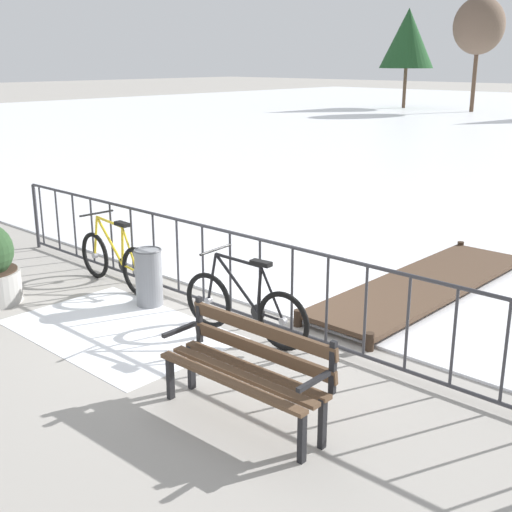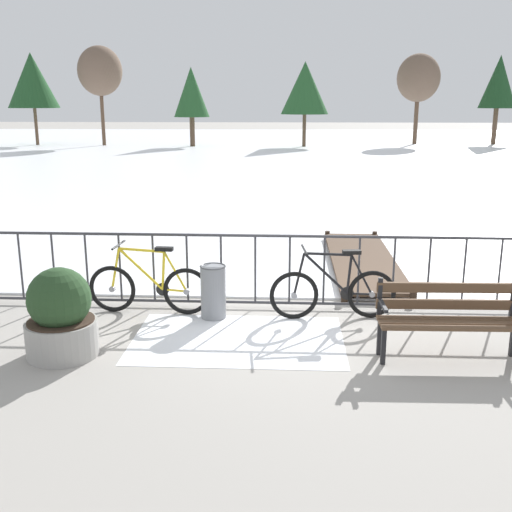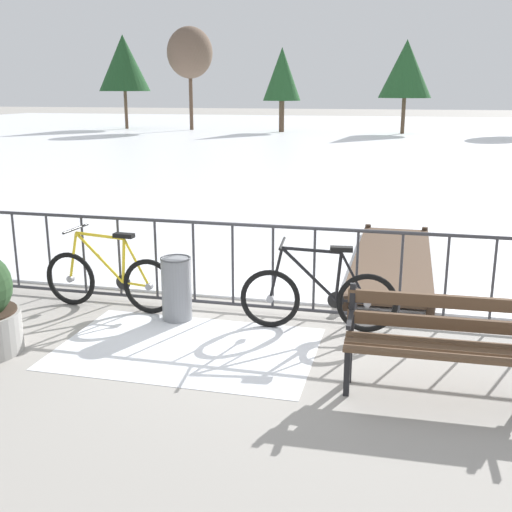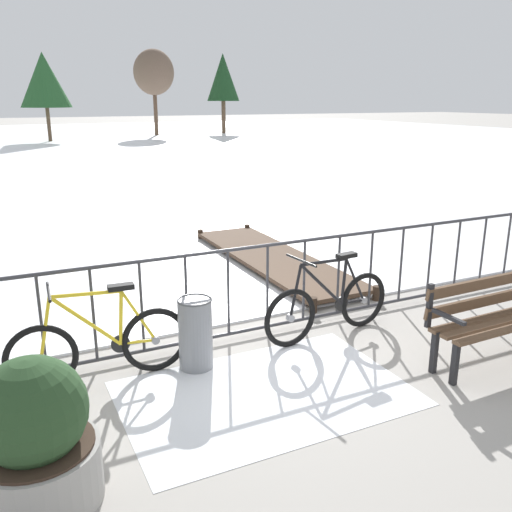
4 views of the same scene
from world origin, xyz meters
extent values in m
plane|color=#9E9991|center=(0.00, 0.00, 0.00)|extent=(160.00, 160.00, 0.00)
cube|color=white|center=(0.00, 28.40, 0.01)|extent=(80.00, 56.00, 0.03)
cube|color=white|center=(-0.63, -1.20, 0.00)|extent=(2.59, 1.70, 0.01)
cylinder|color=#38383D|center=(0.00, 0.00, 1.05)|extent=(9.00, 0.04, 0.04)
cylinder|color=#38383D|center=(0.00, 0.00, 0.08)|extent=(9.00, 0.04, 0.04)
cylinder|color=#38383D|center=(-2.40, 0.00, 0.57)|extent=(0.03, 0.03, 0.97)
cylinder|color=#38383D|center=(-1.92, 0.00, 0.57)|extent=(0.03, 0.03, 0.97)
cylinder|color=#38383D|center=(-1.44, 0.00, 0.57)|extent=(0.03, 0.03, 0.97)
cylinder|color=#38383D|center=(-0.96, 0.00, 0.57)|extent=(0.03, 0.03, 0.97)
cylinder|color=#38383D|center=(-0.48, 0.00, 0.57)|extent=(0.03, 0.03, 0.97)
cylinder|color=#38383D|center=(0.00, 0.00, 0.57)|extent=(0.03, 0.03, 0.97)
cylinder|color=#38383D|center=(0.48, 0.00, 0.57)|extent=(0.03, 0.03, 0.97)
cylinder|color=#38383D|center=(0.96, 0.00, 0.57)|extent=(0.03, 0.03, 0.97)
cylinder|color=#38383D|center=(1.44, 0.00, 0.57)|extent=(0.03, 0.03, 0.97)
cylinder|color=#38383D|center=(1.92, 0.00, 0.57)|extent=(0.03, 0.03, 0.97)
cylinder|color=#38383D|center=(2.40, 0.00, 0.57)|extent=(0.03, 0.03, 0.97)
cylinder|color=#38383D|center=(2.88, 0.00, 0.57)|extent=(0.03, 0.03, 0.97)
cylinder|color=#38383D|center=(3.36, 0.00, 0.57)|extent=(0.03, 0.03, 0.97)
cylinder|color=#38383D|center=(3.84, 0.00, 0.57)|extent=(0.03, 0.03, 0.97)
torus|color=black|center=(-1.40, -0.33, 0.33)|extent=(0.66, 0.10, 0.66)
cylinder|color=gray|center=(-1.40, -0.33, 0.33)|extent=(0.08, 0.06, 0.08)
torus|color=black|center=(-2.45, -0.27, 0.33)|extent=(0.66, 0.10, 0.66)
cylinder|color=gray|center=(-2.45, -0.27, 0.33)|extent=(0.08, 0.06, 0.08)
cylinder|color=yellow|center=(-1.72, -0.31, 0.62)|extent=(0.08, 0.04, 0.53)
cylinder|color=yellow|center=(-2.03, -0.29, 0.63)|extent=(0.61, 0.07, 0.59)
cylinder|color=yellow|center=(-2.01, -0.29, 0.90)|extent=(0.63, 0.07, 0.07)
cylinder|color=yellow|center=(-1.57, -0.32, 0.34)|extent=(0.34, 0.05, 0.05)
cylinder|color=yellow|center=(-1.55, -0.32, 0.61)|extent=(0.32, 0.05, 0.56)
cylinder|color=yellow|center=(-2.39, -0.27, 0.62)|extent=(0.16, 0.04, 0.59)
cube|color=black|center=(-1.70, -0.31, 0.92)|extent=(0.25, 0.11, 0.05)
cylinder|color=black|center=(-2.32, -0.27, 0.96)|extent=(0.06, 0.52, 0.03)
cylinder|color=black|center=(-1.74, -0.31, 0.35)|extent=(0.18, 0.03, 0.18)
torus|color=black|center=(1.11, -0.32, 0.33)|extent=(0.66, 0.13, 0.66)
cylinder|color=gray|center=(1.11, -0.32, 0.33)|extent=(0.08, 0.07, 0.08)
torus|color=black|center=(0.06, -0.42, 0.33)|extent=(0.66, 0.13, 0.66)
cylinder|color=gray|center=(0.06, -0.42, 0.33)|extent=(0.08, 0.07, 0.08)
cylinder|color=black|center=(0.79, -0.35, 0.62)|extent=(0.08, 0.04, 0.53)
cylinder|color=black|center=(0.48, -0.38, 0.63)|extent=(0.61, 0.10, 0.59)
cylinder|color=black|center=(0.50, -0.38, 0.90)|extent=(0.63, 0.10, 0.07)
cylinder|color=black|center=(0.94, -0.34, 0.34)|extent=(0.34, 0.06, 0.05)
cylinder|color=black|center=(0.96, -0.33, 0.61)|extent=(0.32, 0.06, 0.56)
cylinder|color=black|center=(0.13, -0.42, 0.62)|extent=(0.16, 0.05, 0.59)
cube|color=black|center=(0.82, -0.35, 0.92)|extent=(0.25, 0.12, 0.05)
cylinder|color=black|center=(0.19, -0.41, 0.96)|extent=(0.08, 0.52, 0.03)
cylinder|color=black|center=(0.77, -0.35, 0.35)|extent=(0.18, 0.04, 0.18)
cube|color=brown|center=(1.80, -1.52, 0.44)|extent=(1.60, 0.14, 0.04)
cube|color=brown|center=(1.80, -1.68, 0.44)|extent=(1.60, 0.14, 0.04)
cube|color=brown|center=(1.80, -1.43, 0.58)|extent=(1.60, 0.09, 0.12)
cube|color=brown|center=(1.80, -1.43, 0.78)|extent=(1.60, 0.09, 0.12)
cube|color=black|center=(1.05, -1.83, 0.22)|extent=(0.05, 0.06, 0.44)
cube|color=black|center=(1.04, -1.56, 0.22)|extent=(0.05, 0.06, 0.44)
cube|color=black|center=(1.04, -1.44, 0.67)|extent=(0.05, 0.05, 0.45)
cube|color=black|center=(1.04, -1.69, 0.64)|extent=(0.05, 0.40, 0.04)
cylinder|color=#9E9B96|center=(-2.61, -1.77, 0.21)|extent=(0.82, 0.82, 0.41)
cylinder|color=#38281E|center=(-2.61, -1.77, 0.42)|extent=(0.75, 0.75, 0.02)
sphere|color=#264223|center=(-2.61, -1.77, 0.68)|extent=(0.72, 0.72, 0.72)
cylinder|color=gray|center=(-1.02, -0.43, 0.36)|extent=(0.34, 0.34, 0.72)
torus|color=#494A4E|center=(-1.02, -0.43, 0.72)|extent=(0.35, 0.35, 0.02)
cube|color=#4C3828|center=(1.30, 2.35, 0.12)|extent=(1.10, 4.09, 0.06)
cylinder|color=#35271C|center=(0.81, 0.30, 0.10)|extent=(0.10, 0.10, 0.20)
cylinder|color=#35271C|center=(1.80, 0.30, 0.10)|extent=(0.10, 0.10, 0.20)
cylinder|color=#35271C|center=(0.81, 4.39, 0.10)|extent=(0.10, 0.10, 0.20)
cylinder|color=#35271C|center=(1.80, 4.39, 0.10)|extent=(0.10, 0.10, 0.20)
cylinder|color=brown|center=(13.91, 34.58, 2.02)|extent=(0.31, 0.31, 4.04)
cone|color=#193D1E|center=(13.91, 34.58, 4.14)|extent=(2.44, 2.44, 3.43)
cylinder|color=brown|center=(0.96, 31.75, 1.73)|extent=(0.23, 0.23, 3.46)
cone|color=#235128|center=(0.96, 31.75, 3.70)|extent=(3.04, 3.04, 3.25)
cylinder|color=brown|center=(8.61, 34.59, 1.77)|extent=(0.28, 0.28, 3.54)
ellipsoid|color=brown|center=(8.61, 34.59, 4.40)|extent=(2.86, 2.86, 3.15)
camera|label=1|loc=(5.35, -5.31, 3.00)|focal=46.58mm
camera|label=2|loc=(-0.04, -8.16, 2.84)|focal=42.52mm
camera|label=3|loc=(1.45, -6.78, 2.55)|focal=43.93mm
camera|label=4|loc=(-2.66, -5.17, 2.61)|focal=38.24mm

